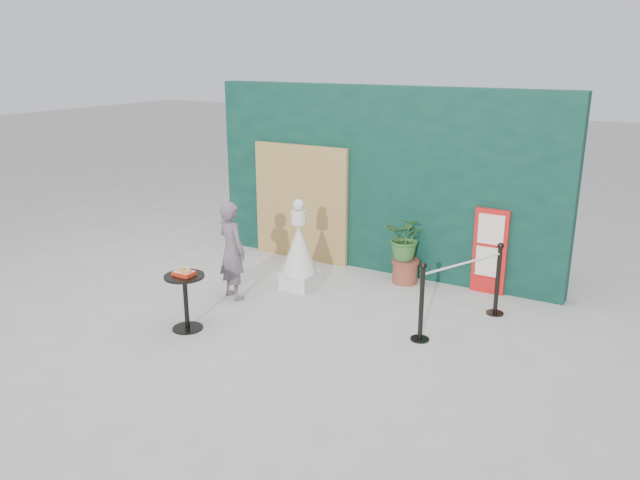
{
  "coord_description": "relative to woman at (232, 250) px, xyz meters",
  "views": [
    {
      "loc": [
        4.15,
        -5.93,
        3.5
      ],
      "look_at": [
        0.0,
        1.2,
        1.0
      ],
      "focal_mm": 35.0,
      "sensor_mm": 36.0,
      "label": 1
    }
  ],
  "objects": [
    {
      "name": "woman",
      "position": [
        0.0,
        0.0,
        0.0
      ],
      "size": [
        0.62,
        0.51,
        1.46
      ],
      "primitive_type": "imported",
      "rotation": [
        0.0,
        0.0,
        2.8
      ],
      "color": "#65575E",
      "rests_on": "ground"
    },
    {
      "name": "stanchion_barrier",
      "position": [
        3.22,
        0.69,
        -0.23
      ],
      "size": [
        0.84,
        1.54,
        1.03
      ],
      "color": "black",
      "rests_on": "ground"
    },
    {
      "name": "back_wall",
      "position": [
        1.29,
        2.28,
        0.77
      ],
      "size": [
        6.0,
        0.3,
        3.0
      ],
      "primitive_type": "cube",
      "color": "black",
      "rests_on": "ground"
    },
    {
      "name": "food_basket",
      "position": [
        0.16,
        -1.18,
        0.06
      ],
      "size": [
        0.26,
        0.19,
        0.11
      ],
      "color": "red",
      "rests_on": "cafe_table"
    },
    {
      "name": "statue",
      "position": [
        0.64,
        0.81,
        -0.16
      ],
      "size": [
        0.55,
        0.55,
        1.4
      ],
      "color": "silver",
      "rests_on": "ground"
    },
    {
      "name": "ground",
      "position": [
        1.29,
        -0.87,
        -0.73
      ],
      "size": [
        60.0,
        60.0,
        0.0
      ],
      "primitive_type": "plane",
      "color": "#ADAAA5",
      "rests_on": "ground"
    },
    {
      "name": "cafe_table",
      "position": [
        0.15,
        -1.19,
        -0.23
      ],
      "size": [
        0.52,
        0.52,
        0.75
      ],
      "color": "black",
      "rests_on": "ground"
    },
    {
      "name": "menu_board",
      "position": [
        3.19,
        2.08,
        -0.08
      ],
      "size": [
        0.5,
        0.07,
        1.3
      ],
      "color": "red",
      "rests_on": "ground"
    },
    {
      "name": "bamboo_fence",
      "position": [
        -0.11,
        2.07,
        0.27
      ],
      "size": [
        1.8,
        0.08,
        2.0
      ],
      "primitive_type": "cube",
      "color": "tan",
      "rests_on": "ground"
    },
    {
      "name": "planter",
      "position": [
        1.95,
        1.85,
        -0.09
      ],
      "size": [
        0.64,
        0.56,
        1.1
      ],
      "color": "brown",
      "rests_on": "ground"
    }
  ]
}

